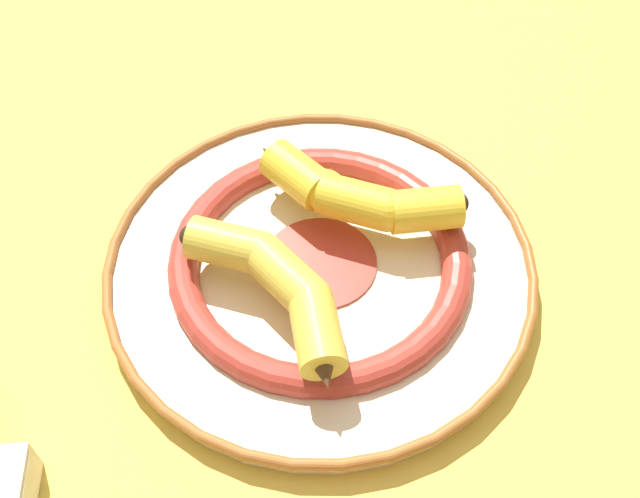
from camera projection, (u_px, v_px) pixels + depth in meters
ground_plane at (375, 278)px, 0.66m from camera, size 2.80×2.80×0.00m
decorative_bowl at (320, 264)px, 0.65m from camera, size 0.37×0.37×0.03m
banana_a at (279, 286)px, 0.59m from camera, size 0.07×0.20×0.04m
banana_b at (353, 194)px, 0.65m from camera, size 0.12×0.18×0.04m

